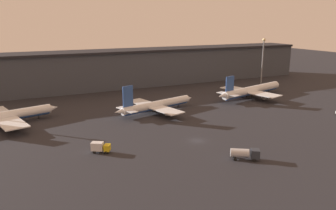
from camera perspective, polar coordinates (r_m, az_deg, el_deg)
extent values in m
plane|color=#26262B|center=(103.46, 5.08, -6.21)|extent=(600.00, 600.00, 0.00)
cube|color=#3D424C|center=(185.75, -9.78, 6.01)|extent=(246.85, 19.51, 19.53)
cube|color=black|center=(184.54, -9.92, 9.20)|extent=(246.85, 21.51, 1.20)
cylinder|color=white|center=(131.41, -26.04, -1.62)|extent=(30.16, 11.03, 3.52)
cylinder|color=#2D519E|center=(131.57, -26.01, -1.88)|extent=(28.56, 10.14, 2.99)
cone|color=white|center=(135.91, -19.47, -0.47)|extent=(4.92, 4.30, 3.34)
cube|color=white|center=(131.20, -26.65, -1.92)|extent=(16.04, 34.78, 0.36)
cylinder|color=gray|center=(140.68, -27.19, -1.47)|extent=(4.23, 2.85, 1.93)
cylinder|color=gray|center=(122.82, -25.10, -3.38)|extent=(4.23, 2.85, 1.93)
cylinder|color=black|center=(134.80, -21.59, -1.91)|extent=(0.50, 0.50, 1.58)
cylinder|color=black|center=(133.08, -26.70, -2.66)|extent=(0.50, 0.50, 1.58)
cylinder|color=black|center=(130.44, -26.40, -2.95)|extent=(0.50, 0.50, 1.58)
cylinder|color=white|center=(134.32, -1.91, 0.07)|extent=(33.22, 11.55, 3.20)
cylinder|color=#2D519E|center=(134.46, -1.91, -0.16)|extent=(31.48, 10.66, 2.72)
cone|color=white|center=(145.61, 3.57, 1.19)|extent=(4.48, 3.91, 3.04)
cone|color=white|center=(124.38, -8.38, -1.15)|extent=(5.33, 3.84, 2.72)
cube|color=#2D519E|center=(125.03, -7.00, 1.52)|extent=(4.44, 1.52, 8.03)
cube|color=white|center=(125.92, -7.18, -0.80)|extent=(5.83, 11.27, 0.24)
cube|color=white|center=(133.42, -2.47, -0.21)|extent=(14.39, 30.84, 0.36)
cylinder|color=gray|center=(140.81, -4.24, 0.07)|extent=(3.85, 2.59, 1.76)
cylinder|color=gray|center=(128.02, 0.20, -1.36)|extent=(3.85, 2.59, 1.76)
cylinder|color=black|center=(142.21, 1.81, -0.08)|extent=(0.50, 0.50, 1.44)
cylinder|color=black|center=(134.90, -2.79, -0.90)|extent=(0.50, 0.50, 1.44)
cylinder|color=black|center=(132.95, -2.12, -1.12)|extent=(0.50, 0.50, 1.44)
cylinder|color=white|center=(165.23, 14.45, 2.56)|extent=(40.68, 14.05, 3.82)
cylinder|color=#2D519E|center=(165.37, 14.43, 2.34)|extent=(38.55, 12.98, 3.25)
cone|color=white|center=(183.07, 18.42, 3.41)|extent=(5.35, 4.67, 3.63)
cone|color=white|center=(148.22, 9.51, 1.60)|extent=(6.37, 4.59, 3.25)
cube|color=#2D519E|center=(150.71, 10.73, 3.68)|extent=(5.28, 1.74, 6.67)
cube|color=white|center=(151.02, 10.45, 1.91)|extent=(6.48, 11.62, 0.24)
cube|color=white|center=(163.69, 14.02, 2.31)|extent=(15.85, 31.72, 0.36)
cylinder|color=gray|center=(169.92, 11.91, 2.42)|extent=(4.60, 3.10, 2.10)
cylinder|color=gray|center=(160.26, 16.72, 1.39)|extent=(4.60, 3.10, 2.10)
cylinder|color=black|center=(177.50, 17.10, 2.27)|extent=(0.50, 0.50, 1.72)
cylinder|color=black|center=(165.04, 13.54, 1.62)|extent=(0.50, 0.50, 1.72)
cylinder|color=black|center=(163.31, 14.40, 1.43)|extent=(0.50, 0.50, 1.72)
cube|color=#282D38|center=(91.73, 14.95, -8.19)|extent=(3.25, 3.36, 2.33)
cylinder|color=#B7B7BC|center=(91.26, 12.37, -8.15)|extent=(5.34, 4.60, 2.31)
cylinder|color=black|center=(93.12, 14.63, -8.77)|extent=(1.10, 1.03, 0.90)
cylinder|color=black|center=(91.36, 14.77, -9.25)|extent=(1.10, 1.03, 0.90)
cylinder|color=black|center=(92.59, 11.50, -8.72)|extent=(1.10, 1.03, 0.90)
cylinder|color=black|center=(90.83, 11.58, -9.20)|extent=(1.10, 1.03, 0.90)
cube|color=gold|center=(94.98, -10.54, -7.31)|extent=(2.45, 2.64, 1.78)
cube|color=silver|center=(95.68, -12.21, -7.04)|extent=(3.90, 3.51, 2.37)
cylinder|color=black|center=(96.16, -10.47, -7.77)|extent=(1.04, 0.92, 0.90)
cylinder|color=black|center=(94.75, -10.74, -8.13)|extent=(1.04, 0.92, 0.90)
cylinder|color=black|center=(97.12, -12.41, -7.64)|extent=(1.04, 0.92, 0.90)
cylinder|color=black|center=(95.73, -12.70, -7.99)|extent=(1.04, 0.92, 0.90)
cylinder|color=slate|center=(193.37, 16.10, 6.89)|extent=(0.70, 0.70, 25.55)
sphere|color=beige|center=(192.19, 16.38, 10.84)|extent=(1.80, 1.80, 1.80)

